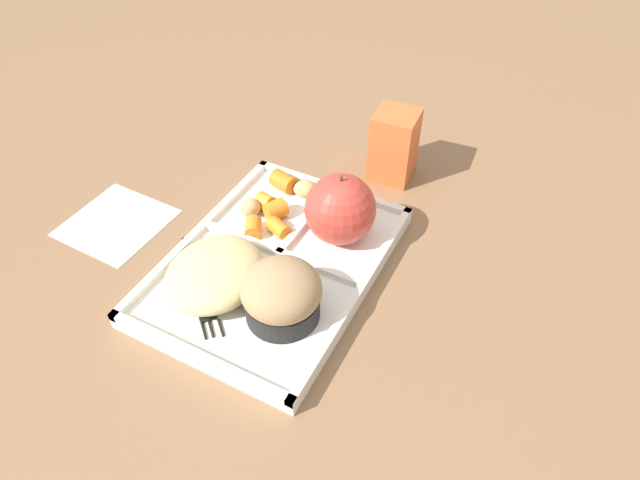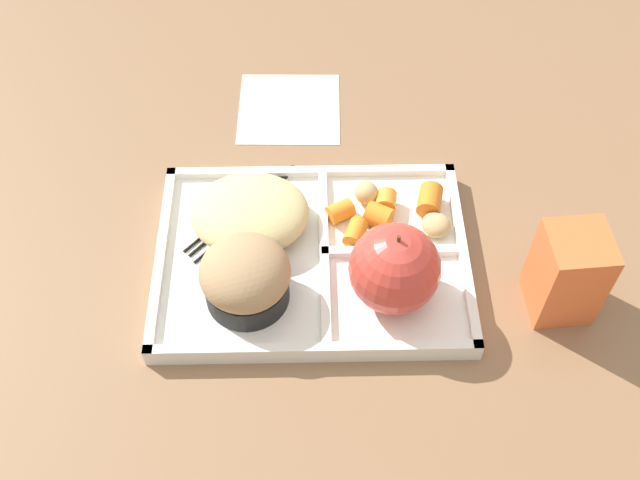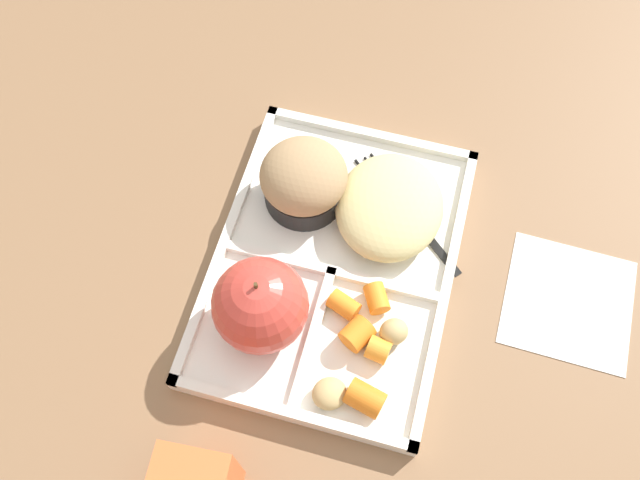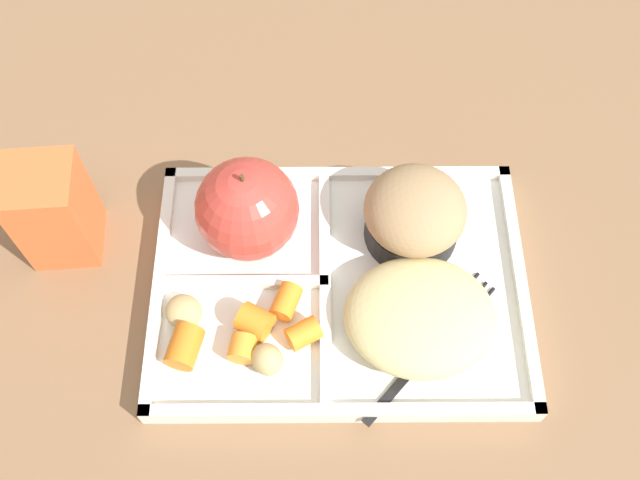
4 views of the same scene
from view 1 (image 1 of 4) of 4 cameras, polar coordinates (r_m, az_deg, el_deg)
The scene contains 19 objects.
ground at distance 0.69m, azimuth -4.62°, elevation -3.07°, with size 6.00×6.00×0.00m, color #846042.
lunch_tray at distance 0.69m, azimuth -4.61°, elevation -2.54°, with size 0.32×0.24×0.02m.
green_apple at distance 0.68m, azimuth 2.09°, elevation 3.18°, with size 0.09×0.09×0.10m.
bran_muffin at distance 0.60m, azimuth -3.96°, elevation -5.60°, with size 0.09×0.09×0.07m.
carrot_slice_large at distance 0.78m, azimuth -3.79°, elevation 6.00°, with size 0.03×0.03×0.03m, color orange.
carrot_slice_small at distance 0.75m, azimuth -5.69°, elevation 3.94°, with size 0.02×0.02×0.02m, color orange.
carrot_slice_tilted at distance 0.71m, azimuth -6.88°, elevation 1.28°, with size 0.02×0.02×0.03m, color orange.
carrot_slice_back at distance 0.73m, azimuth -4.58°, elevation 3.10°, with size 0.03×0.03×0.03m, color orange.
carrot_slice_diagonal at distance 0.71m, azimuth -4.27°, elevation 1.25°, with size 0.02×0.02×0.03m, color orange.
potato_chunk_browned at distance 0.74m, azimuth -7.19°, elevation 3.35°, with size 0.03×0.02×0.03m, color tan.
potato_chunk_wedge at distance 0.77m, azimuth -1.57°, elevation 5.33°, with size 0.03×0.03×0.02m, color tan.
egg_noodle_pile at distance 0.65m, azimuth -10.74°, elevation -3.39°, with size 0.12×0.11×0.04m, color #D6C684.
meatball_front at distance 0.66m, azimuth -12.96°, elevation -3.33°, with size 0.04×0.04×0.04m, color brown.
meatball_back at distance 0.64m, azimuth -10.38°, elevation -4.25°, with size 0.04×0.04×0.04m, color brown.
meatball_side at distance 0.65m, azimuth -9.51°, elevation -3.64°, with size 0.04×0.04×0.04m, color brown.
meatball_center at distance 0.66m, azimuth -11.60°, elevation -3.17°, with size 0.04×0.04×0.04m, color brown.
plastic_fork at distance 0.66m, azimuth -12.19°, elevation -5.15°, with size 0.12×0.13×0.00m.
milk_carton at distance 0.81m, azimuth 7.57°, elevation 9.59°, with size 0.06×0.06×0.10m, color orange.
paper_napkin at distance 0.80m, azimuth -20.17°, elevation 1.69°, with size 0.12×0.12×0.00m, color white.
Camera 1 is at (0.39, 0.27, 0.51)m, focal length 31.17 mm.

